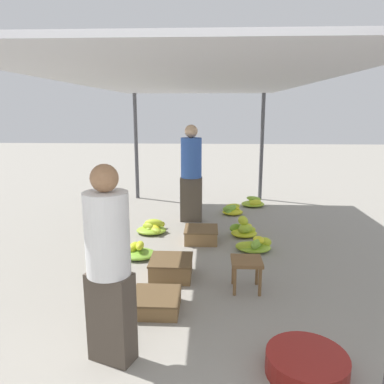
% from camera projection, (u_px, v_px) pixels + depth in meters
% --- Properties ---
extents(canopy_post_back_left, '(0.08, 0.08, 2.31)m').
position_uv_depth(canopy_post_back_left, '(136.00, 147.00, 8.27)').
color(canopy_post_back_left, '#4C4C51').
rests_on(canopy_post_back_left, ground).
extents(canopy_post_back_right, '(0.08, 0.08, 2.31)m').
position_uv_depth(canopy_post_back_right, '(262.00, 148.00, 8.14)').
color(canopy_post_back_right, '#4C4C51').
rests_on(canopy_post_back_right, ground).
extents(canopy_tarp, '(3.16, 6.57, 0.04)m').
position_uv_depth(canopy_tarp, '(192.00, 82.00, 4.94)').
color(canopy_tarp, '#B2B2B7').
rests_on(canopy_tarp, canopy_post_front_left).
extents(vendor_foreground, '(0.44, 0.44, 1.60)m').
position_uv_depth(vendor_foreground, '(109.00, 263.00, 2.86)').
color(vendor_foreground, '#4C4238').
rests_on(vendor_foreground, ground).
extents(stool, '(0.34, 0.34, 0.36)m').
position_uv_depth(stool, '(247.00, 265.00, 4.14)').
color(stool, brown).
rests_on(stool, ground).
extents(basin_black, '(0.62, 0.62, 0.17)m').
position_uv_depth(basin_black, '(307.00, 365.00, 2.84)').
color(basin_black, maroon).
rests_on(basin_black, ground).
extents(banana_pile_left_0, '(0.48, 0.43, 0.23)m').
position_uv_depth(banana_pile_left_0, '(136.00, 252.00, 5.12)').
color(banana_pile_left_0, '#9EC330').
rests_on(banana_pile_left_0, ground).
extents(banana_pile_left_1, '(0.49, 0.57, 0.22)m').
position_uv_depth(banana_pile_left_1, '(152.00, 228.00, 6.11)').
color(banana_pile_left_1, yellow).
rests_on(banana_pile_left_1, ground).
extents(banana_pile_right_0, '(0.55, 0.49, 0.22)m').
position_uv_depth(banana_pile_right_0, '(255.00, 245.00, 5.33)').
color(banana_pile_right_0, yellow).
rests_on(banana_pile_right_0, ground).
extents(banana_pile_right_1, '(0.42, 0.48, 0.19)m').
position_uv_depth(banana_pile_right_1, '(231.00, 210.00, 7.20)').
color(banana_pile_right_1, '#93BF32').
rests_on(banana_pile_right_1, ground).
extents(banana_pile_right_2, '(0.44, 0.41, 0.32)m').
position_uv_depth(banana_pile_right_2, '(244.00, 229.00, 5.94)').
color(banana_pile_right_2, yellow).
rests_on(banana_pile_right_2, ground).
extents(banana_pile_right_3, '(0.47, 0.47, 0.20)m').
position_uv_depth(banana_pile_right_3, '(253.00, 203.00, 7.78)').
color(banana_pile_right_3, '#8CBC33').
rests_on(banana_pile_right_3, ground).
extents(crate_near, '(0.50, 0.50, 0.23)m').
position_uv_depth(crate_near, '(171.00, 268.00, 4.49)').
color(crate_near, brown).
rests_on(crate_near, ground).
extents(crate_mid, '(0.50, 0.50, 0.21)m').
position_uv_depth(crate_mid, '(201.00, 235.00, 5.70)').
color(crate_mid, olive).
rests_on(crate_mid, ground).
extents(crate_far, '(0.48, 0.48, 0.17)m').
position_uv_depth(crate_far, '(156.00, 302.00, 3.76)').
color(crate_far, brown).
rests_on(crate_far, ground).
extents(shopper_walking_mid, '(0.39, 0.37, 1.72)m').
position_uv_depth(shopper_walking_mid, '(191.00, 172.00, 6.59)').
color(shopper_walking_mid, '#4C4238').
rests_on(shopper_walking_mid, ground).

